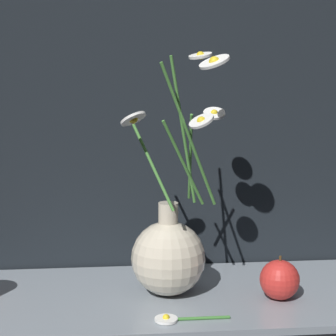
# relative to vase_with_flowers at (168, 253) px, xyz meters

# --- Properties ---
(ground_plane) EXTENTS (6.00, 6.00, 0.00)m
(ground_plane) POSITION_rel_vase_with_flowers_xyz_m (0.00, 0.00, -0.09)
(ground_plane) COLOR black
(shelf) EXTENTS (0.86, 0.31, 0.01)m
(shelf) POSITION_rel_vase_with_flowers_xyz_m (0.00, 0.00, -0.08)
(shelf) COLOR gray
(shelf) RESTS_ON ground_plane
(vase_with_flowers) EXTENTS (0.18, 0.19, 0.41)m
(vase_with_flowers) POSITION_rel_vase_with_flowers_xyz_m (0.00, 0.00, 0.00)
(vase_with_flowers) COLOR beige
(vase_with_flowers) RESTS_ON shelf
(orange_fruit) EXTENTS (0.07, 0.07, 0.08)m
(orange_fruit) POSITION_rel_vase_with_flowers_xyz_m (0.19, -0.04, -0.04)
(orange_fruit) COLOR red
(orange_fruit) RESTS_ON shelf
(loose_daisy) EXTENTS (0.12, 0.04, 0.01)m
(loose_daisy) POSITION_rel_vase_with_flowers_xyz_m (0.00, -0.11, -0.07)
(loose_daisy) COLOR #3D7A33
(loose_daisy) RESTS_ON shelf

